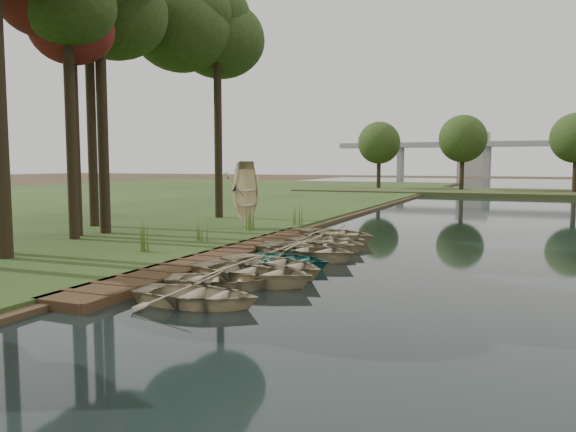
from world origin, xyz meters
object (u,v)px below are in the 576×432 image
at_px(rowboat_0, 197,292).
at_px(rowboat_2, 253,269).
at_px(rowboat_1, 222,277).
at_px(boardwalk, 226,256).
at_px(stored_rowboat, 246,221).

bearing_deg(rowboat_0, rowboat_2, -5.09).
xyz_separation_m(rowboat_1, rowboat_2, (0.43, 1.00, 0.09)).
relative_size(boardwalk, rowboat_2, 4.09).
height_order(rowboat_0, rowboat_1, rowboat_0).
bearing_deg(rowboat_2, boardwalk, 48.26).
bearing_deg(rowboat_1, rowboat_0, 171.42).
bearing_deg(rowboat_0, boardwalk, 19.97).
relative_size(boardwalk, stored_rowboat, 4.88).
xyz_separation_m(rowboat_0, rowboat_1, (-0.34, 1.83, -0.01)).
distance_m(boardwalk, rowboat_0, 6.75).
relative_size(rowboat_1, rowboat_2, 0.78).
bearing_deg(stored_rowboat, rowboat_0, -138.04).
xyz_separation_m(boardwalk, rowboat_2, (2.75, -3.38, 0.31)).
xyz_separation_m(rowboat_0, rowboat_2, (0.09, 2.82, 0.07)).
distance_m(rowboat_1, stored_rowboat, 12.29).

